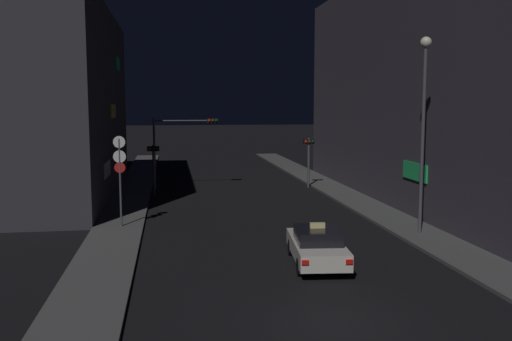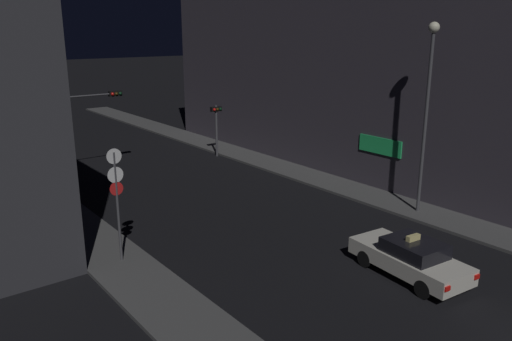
{
  "view_description": "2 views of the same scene",
  "coord_description": "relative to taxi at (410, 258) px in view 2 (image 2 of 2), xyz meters",
  "views": [
    {
      "loc": [
        -4.38,
        -14.39,
        6.0
      ],
      "look_at": [
        -0.04,
        13.94,
        2.61
      ],
      "focal_mm": 39.37,
      "sensor_mm": 36.0,
      "label": 1
    },
    {
      "loc": [
        -13.6,
        -4.18,
        8.64
      ],
      "look_at": [
        0.04,
        13.38,
        2.42
      ],
      "focal_mm": 35.56,
      "sensor_mm": 36.0,
      "label": 2
    }
  ],
  "objects": [
    {
      "name": "building_facade_right",
      "position": [
        11.27,
        13.25,
        6.35
      ],
      "size": [
        8.31,
        29.97,
        14.17
      ],
      "color": "#3D3842",
      "rests_on": "ground_plane"
    },
    {
      "name": "street_lamp_near_block",
      "position": [
        5.82,
        3.73,
        5.18
      ],
      "size": [
        0.5,
        0.5,
        8.82
      ],
      "color": "#47474C",
      "rests_on": "sidewalk_right"
    },
    {
      "name": "traffic_light_right_kerb",
      "position": [
        4.5,
        19.31,
        1.85
      ],
      "size": [
        0.8,
        0.42,
        3.59
      ],
      "color": "#47474C",
      "rests_on": "ground_plane"
    },
    {
      "name": "taxi",
      "position": [
        0.0,
        0.0,
        0.0
      ],
      "size": [
        2.22,
        4.6,
        1.62
      ],
      "color": "silver",
      "rests_on": "ground_plane"
    },
    {
      "name": "traffic_light_left_kerb",
      "position": [
        -6.49,
        17.32,
        1.7
      ],
      "size": [
        0.8,
        0.42,
        3.36
      ],
      "color": "#47474C",
      "rests_on": "ground_plane"
    },
    {
      "name": "sidewalk_left",
      "position": [
        -7.94,
        19.2,
        -0.67
      ],
      "size": [
        2.41,
        53.55,
        0.14
      ],
      "primitive_type": "cube",
      "color": "#4C4C4C",
      "rests_on": "ground_plane"
    },
    {
      "name": "sign_pole_left",
      "position": [
        -7.78,
        7.38,
        2.06
      ],
      "size": [
        0.6,
        0.1,
        4.37
      ],
      "color": "#47474C",
      "rests_on": "sidewalk_left"
    },
    {
      "name": "sidewalk_right",
      "position": [
        5.96,
        19.2,
        -0.67
      ],
      "size": [
        2.41,
        53.55,
        0.14
      ],
      "primitive_type": "cube",
      "color": "#4C4C4C",
      "rests_on": "ground_plane"
    },
    {
      "name": "traffic_light_overhead",
      "position": [
        -4.7,
        19.97,
        2.99
      ],
      "size": [
        4.59,
        0.42,
        5.11
      ],
      "color": "#47474C",
      "rests_on": "ground_plane"
    }
  ]
}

